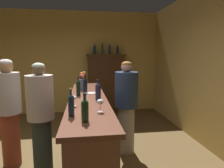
{
  "coord_description": "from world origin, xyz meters",
  "views": [
    {
      "loc": [
        0.51,
        -2.71,
        1.67
      ],
      "look_at": [
        0.95,
        0.35,
        1.24
      ],
      "focal_mm": 31.42,
      "sensor_mm": 36.0,
      "label": 1
    }
  ],
  "objects_px": {
    "display_cabinet": "(106,83)",
    "display_bottle_midleft": "(102,49)",
    "cheese_plate": "(90,93)",
    "patron_tall": "(9,109)",
    "bartender": "(126,104)",
    "display_bottle_left": "(95,50)",
    "bar_counter": "(88,127)",
    "wine_glass_mid": "(73,99)",
    "display_bottle_midright": "(118,50)",
    "flower_arrangement": "(83,82)",
    "wine_bottle_chardonnay": "(85,109)",
    "wine_bottle_malbec": "(71,104)",
    "wine_glass_front": "(100,102)",
    "wine_bottle_syrah": "(85,85)",
    "wine_bottle_rose": "(78,87)",
    "patron_near_entrance": "(41,115)",
    "display_bottle_center": "(109,49)",
    "wine_bottle_pinot": "(82,79)",
    "wine_bottle_riesling": "(98,91)"
  },
  "relations": [
    {
      "from": "bar_counter",
      "to": "flower_arrangement",
      "type": "relative_size",
      "value": 8.83
    },
    {
      "from": "bar_counter",
      "to": "bartender",
      "type": "bearing_deg",
      "value": 9.77
    },
    {
      "from": "wine_bottle_syrah",
      "to": "wine_glass_front",
      "type": "distance_m",
      "value": 1.26
    },
    {
      "from": "wine_bottle_chardonnay",
      "to": "wine_glass_front",
      "type": "height_order",
      "value": "wine_bottle_chardonnay"
    },
    {
      "from": "wine_glass_mid",
      "to": "flower_arrangement",
      "type": "height_order",
      "value": "flower_arrangement"
    },
    {
      "from": "wine_bottle_syrah",
      "to": "wine_bottle_chardonnay",
      "type": "xyz_separation_m",
      "value": [
        -0.01,
        -1.57,
        -0.02
      ]
    },
    {
      "from": "cheese_plate",
      "to": "bartender",
      "type": "distance_m",
      "value": 0.65
    },
    {
      "from": "wine_glass_front",
      "to": "patron_tall",
      "type": "height_order",
      "value": "patron_tall"
    },
    {
      "from": "bartender",
      "to": "wine_bottle_syrah",
      "type": "bearing_deg",
      "value": -20.52
    },
    {
      "from": "wine_bottle_rose",
      "to": "wine_glass_front",
      "type": "bearing_deg",
      "value": -74.51
    },
    {
      "from": "bar_counter",
      "to": "wine_bottle_rose",
      "type": "height_order",
      "value": "wine_bottle_rose"
    },
    {
      "from": "wine_bottle_malbec",
      "to": "patron_near_entrance",
      "type": "distance_m",
      "value": 0.86
    },
    {
      "from": "wine_glass_mid",
      "to": "display_bottle_center",
      "type": "distance_m",
      "value": 3.38
    },
    {
      "from": "wine_bottle_pinot",
      "to": "wine_bottle_riesling",
      "type": "bearing_deg",
      "value": -81.28
    },
    {
      "from": "wine_glass_mid",
      "to": "wine_bottle_malbec",
      "type": "bearing_deg",
      "value": -90.11
    },
    {
      "from": "wine_bottle_rose",
      "to": "patron_tall",
      "type": "bearing_deg",
      "value": -171.95
    },
    {
      "from": "wine_bottle_malbec",
      "to": "wine_glass_front",
      "type": "relative_size",
      "value": 2.03
    },
    {
      "from": "wine_bottle_pinot",
      "to": "wine_glass_front",
      "type": "xyz_separation_m",
      "value": [
        0.23,
        -2.26,
        -0.01
      ]
    },
    {
      "from": "patron_tall",
      "to": "bartender",
      "type": "distance_m",
      "value": 1.84
    },
    {
      "from": "display_bottle_center",
      "to": "bartender",
      "type": "distance_m",
      "value": 2.69
    },
    {
      "from": "bar_counter",
      "to": "display_bottle_left",
      "type": "distance_m",
      "value": 2.94
    },
    {
      "from": "wine_bottle_chardonnay",
      "to": "display_bottle_midright",
      "type": "relative_size",
      "value": 0.97
    },
    {
      "from": "display_cabinet",
      "to": "bartender",
      "type": "height_order",
      "value": "display_cabinet"
    },
    {
      "from": "display_cabinet",
      "to": "display_bottle_midleft",
      "type": "distance_m",
      "value": 0.99
    },
    {
      "from": "bar_counter",
      "to": "cheese_plate",
      "type": "distance_m",
      "value": 0.58
    },
    {
      "from": "cheese_plate",
      "to": "patron_tall",
      "type": "xyz_separation_m",
      "value": [
        -1.23,
        -0.31,
        -0.14
      ]
    },
    {
      "from": "wine_bottle_syrah",
      "to": "wine_glass_mid",
      "type": "distance_m",
      "value": 0.95
    },
    {
      "from": "wine_bottle_rose",
      "to": "patron_near_entrance",
      "type": "distance_m",
      "value": 0.75
    },
    {
      "from": "wine_bottle_rose",
      "to": "wine_glass_mid",
      "type": "bearing_deg",
      "value": -93.69
    },
    {
      "from": "wine_bottle_pinot",
      "to": "wine_bottle_syrah",
      "type": "relative_size",
      "value": 0.92
    },
    {
      "from": "wine_bottle_riesling",
      "to": "bartender",
      "type": "relative_size",
      "value": 0.19
    },
    {
      "from": "bar_counter",
      "to": "wine_glass_mid",
      "type": "xyz_separation_m",
      "value": [
        -0.19,
        -0.58,
        0.61
      ]
    },
    {
      "from": "patron_near_entrance",
      "to": "cheese_plate",
      "type": "bearing_deg",
      "value": 21.66
    },
    {
      "from": "wine_bottle_riesling",
      "to": "display_bottle_midright",
      "type": "height_order",
      "value": "display_bottle_midright"
    },
    {
      "from": "display_bottle_midright",
      "to": "display_cabinet",
      "type": "bearing_deg",
      "value": -180.0
    },
    {
      "from": "wine_bottle_pinot",
      "to": "cheese_plate",
      "type": "bearing_deg",
      "value": -81.98
    },
    {
      "from": "wine_bottle_pinot",
      "to": "wine_bottle_syrah",
      "type": "distance_m",
      "value": 1.01
    },
    {
      "from": "wine_bottle_malbec",
      "to": "bar_counter",
      "type": "bearing_deg",
      "value": 79.25
    },
    {
      "from": "bartender",
      "to": "bar_counter",
      "type": "bearing_deg",
      "value": 8.37
    },
    {
      "from": "wine_bottle_malbec",
      "to": "bartender",
      "type": "distance_m",
      "value": 1.44
    },
    {
      "from": "wine_bottle_pinot",
      "to": "patron_near_entrance",
      "type": "bearing_deg",
      "value": -107.64
    },
    {
      "from": "wine_bottle_chardonnay",
      "to": "display_bottle_center",
      "type": "distance_m",
      "value": 3.95
    },
    {
      "from": "wine_glass_mid",
      "to": "bartender",
      "type": "bearing_deg",
      "value": 39.36
    },
    {
      "from": "bartender",
      "to": "display_bottle_left",
      "type": "bearing_deg",
      "value": -82.39
    },
    {
      "from": "display_bottle_midleft",
      "to": "wine_glass_front",
      "type": "bearing_deg",
      "value": -95.81
    },
    {
      "from": "flower_arrangement",
      "to": "patron_tall",
      "type": "distance_m",
      "value": 1.32
    },
    {
      "from": "patron_near_entrance",
      "to": "patron_tall",
      "type": "bearing_deg",
      "value": 129.85
    },
    {
      "from": "flower_arrangement",
      "to": "display_bottle_midleft",
      "type": "relative_size",
      "value": 1.02
    },
    {
      "from": "bar_counter",
      "to": "wine_glass_mid",
      "type": "height_order",
      "value": "wine_glass_mid"
    },
    {
      "from": "flower_arrangement",
      "to": "display_bottle_midright",
      "type": "xyz_separation_m",
      "value": [
        1.0,
        2.0,
        0.67
      ]
    }
  ]
}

